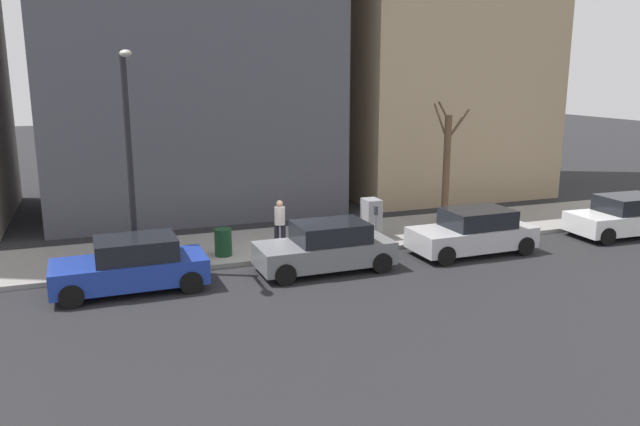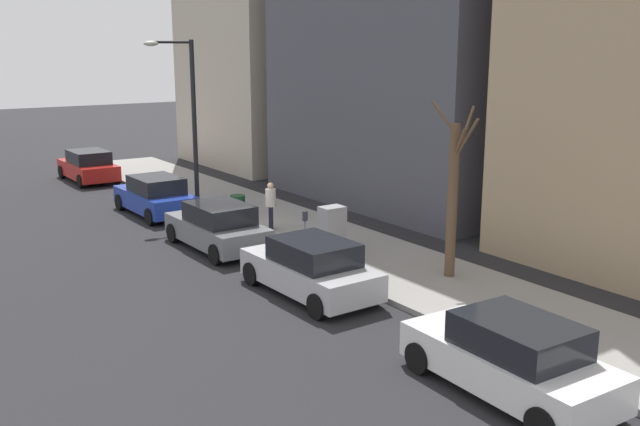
% 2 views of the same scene
% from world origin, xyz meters
% --- Properties ---
extents(ground_plane, '(120.00, 120.00, 0.00)m').
position_xyz_m(ground_plane, '(0.00, 0.00, 0.00)').
color(ground_plane, '#232326').
extents(sidewalk, '(4.00, 36.00, 0.15)m').
position_xyz_m(sidewalk, '(2.00, 0.00, 0.07)').
color(sidewalk, gray).
rests_on(sidewalk, ground).
extents(parked_car_white, '(2.02, 4.25, 1.52)m').
position_xyz_m(parked_car_white, '(-1.20, -13.31, 0.74)').
color(parked_car_white, white).
rests_on(parked_car_white, ground).
extents(parked_car_silver, '(2.01, 4.24, 1.52)m').
position_xyz_m(parked_car_silver, '(-1.23, -6.63, 0.74)').
color(parked_car_silver, '#B7B7BC').
rests_on(parked_car_silver, ground).
extents(parked_car_grey, '(1.99, 4.23, 1.52)m').
position_xyz_m(parked_car_grey, '(-1.28, -1.29, 0.74)').
color(parked_car_grey, slate).
rests_on(parked_car_grey, ground).
extents(parked_car_blue, '(2.00, 4.24, 1.52)m').
position_xyz_m(parked_car_blue, '(-1.10, 4.47, 0.74)').
color(parked_car_blue, '#1E389E').
rests_on(parked_car_blue, ground).
extents(parked_car_red, '(1.96, 4.22, 1.52)m').
position_xyz_m(parked_car_red, '(-1.11, 13.07, 0.74)').
color(parked_car_red, red).
rests_on(parked_car_red, ground).
extents(parking_meter, '(0.14, 0.10, 1.35)m').
position_xyz_m(parking_meter, '(0.45, -3.78, 0.98)').
color(parking_meter, slate).
rests_on(parking_meter, sidewalk).
extents(utility_box, '(0.83, 0.61, 1.43)m').
position_xyz_m(utility_box, '(1.30, -4.00, 0.85)').
color(utility_box, '#A8A399').
rests_on(utility_box, sidewalk).
extents(streetlamp, '(1.97, 0.32, 6.50)m').
position_xyz_m(streetlamp, '(0.28, 4.25, 4.02)').
color(streetlamp, black).
rests_on(streetlamp, sidewalk).
extents(bare_tree, '(1.18, 1.56, 4.83)m').
position_xyz_m(bare_tree, '(2.61, -7.84, 2.43)').
color(bare_tree, brown).
rests_on(bare_tree, sidewalk).
extents(trash_bin, '(0.56, 0.56, 0.90)m').
position_xyz_m(trash_bin, '(0.90, 1.48, 0.60)').
color(trash_bin, '#14381E').
rests_on(trash_bin, sidewalk).
extents(pedestrian_near_meter, '(0.36, 0.37, 1.66)m').
position_xyz_m(pedestrian_near_meter, '(1.14, -0.52, 1.09)').
color(pedestrian_near_meter, '#1E1E2D').
rests_on(pedestrian_near_meter, sidewalk).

